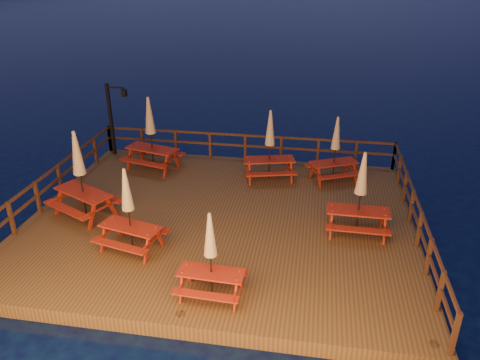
{
  "coord_description": "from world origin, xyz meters",
  "views": [
    {
      "loc": [
        2.78,
        -12.71,
        7.78
      ],
      "look_at": [
        0.51,
        0.6,
        1.46
      ],
      "focal_mm": 35.0,
      "sensor_mm": 36.0,
      "label": 1
    }
  ],
  "objects_px": {
    "lamp_post": "(114,113)",
    "picnic_table_0": "(270,144)",
    "picnic_table_1": "(335,148)",
    "picnic_table_2": "(361,193)"
  },
  "relations": [
    {
      "from": "lamp_post",
      "to": "picnic_table_2",
      "type": "relative_size",
      "value": 1.15
    },
    {
      "from": "lamp_post",
      "to": "picnic_table_0",
      "type": "bearing_deg",
      "value": -11.95
    },
    {
      "from": "picnic_table_2",
      "to": "picnic_table_1",
      "type": "bearing_deg",
      "value": 100.79
    },
    {
      "from": "picnic_table_0",
      "to": "lamp_post",
      "type": "bearing_deg",
      "value": 153.77
    },
    {
      "from": "picnic_table_2",
      "to": "lamp_post",
      "type": "bearing_deg",
      "value": 153.98
    },
    {
      "from": "picnic_table_0",
      "to": "picnic_table_1",
      "type": "height_order",
      "value": "picnic_table_0"
    },
    {
      "from": "picnic_table_0",
      "to": "picnic_table_2",
      "type": "relative_size",
      "value": 1.02
    },
    {
      "from": "picnic_table_0",
      "to": "picnic_table_2",
      "type": "distance_m",
      "value": 4.56
    },
    {
      "from": "lamp_post",
      "to": "picnic_table_0",
      "type": "xyz_separation_m",
      "value": [
        6.56,
        -1.39,
        -0.42
      ]
    },
    {
      "from": "lamp_post",
      "to": "picnic_table_1",
      "type": "distance_m",
      "value": 9.0
    }
  ]
}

